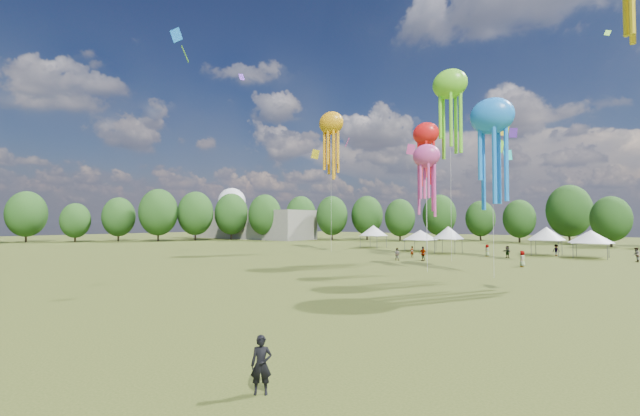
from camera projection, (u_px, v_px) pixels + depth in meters
The scene contains 10 objects.
ground at pixel (145, 333), 18.07m from camera, with size 300.00×300.00×0.00m, color #384416.
observer_main at pixel (261, 365), 11.73m from camera, with size 0.61×0.40×1.67m, color black.
spectator_near at pixel (397, 254), 51.95m from camera, with size 0.77×0.60×1.59m, color gray.
spectators_far at pixel (520, 253), 53.27m from camera, with size 25.25×19.87×1.83m.
festival_tents at pixel (467, 234), 64.59m from camera, with size 39.64×10.29×4.23m.
show_kites at pixel (467, 92), 47.70m from camera, with size 45.28×18.58×32.19m.
small_kites at pixel (473, 25), 50.44m from camera, with size 73.50×53.77×47.26m.
treeline at pixel (481, 212), 69.89m from camera, with size 201.57×95.24×13.43m.
hangar at pixel (251, 225), 119.22m from camera, with size 40.00×12.00×8.00m, color gray.
radome at pixel (232, 206), 133.99m from camera, with size 9.00×9.00×16.00m.
Camera 1 is at (17.37, -9.58, 4.97)m, focal length 22.86 mm.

